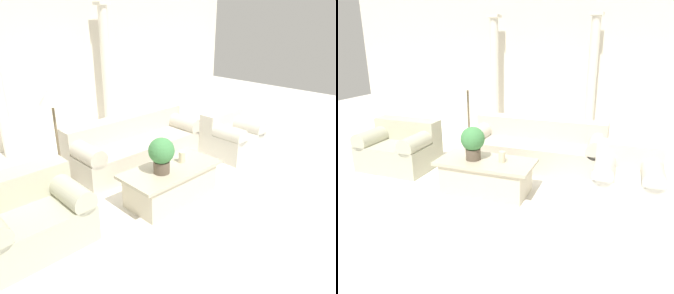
{
  "view_description": "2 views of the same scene",
  "coord_description": "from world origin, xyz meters",
  "views": [
    {
      "loc": [
        -2.81,
        -3.36,
        2.39
      ],
      "look_at": [
        0.14,
        -0.29,
        0.65
      ],
      "focal_mm": 35.0,
      "sensor_mm": 36.0,
      "label": 1
    },
    {
      "loc": [
        1.71,
        -4.5,
        2.1
      ],
      "look_at": [
        0.09,
        -0.06,
        0.54
      ],
      "focal_mm": 35.0,
      "sensor_mm": 36.0,
      "label": 2
    }
  ],
  "objects": [
    {
      "name": "coffee_table",
      "position": [
        -0.05,
        -0.53,
        0.24
      ],
      "size": [
        1.37,
        0.68,
        0.47
      ],
      "color": "beige",
      "rests_on": "ground_plane"
    },
    {
      "name": "sofa_long",
      "position": [
        0.36,
        0.74,
        0.33
      ],
      "size": [
        2.31,
        0.9,
        0.78
      ],
      "color": "beige",
      "rests_on": "ground_plane"
    },
    {
      "name": "wall_back",
      "position": [
        0.0,
        2.85,
        1.6
      ],
      "size": [
        10.0,
        0.06,
        3.2
      ],
      "color": "silver",
      "rests_on": "ground_plane"
    },
    {
      "name": "armchair",
      "position": [
        1.85,
        -0.14,
        0.34
      ],
      "size": [
        0.87,
        0.84,
        0.75
      ],
      "color": "beige",
      "rests_on": "ground_plane"
    },
    {
      "name": "ground_plane",
      "position": [
        0.0,
        0.0,
        0.0
      ],
      "size": [
        16.0,
        16.0,
        0.0
      ],
      "primitive_type": "plane",
      "color": "silver"
    },
    {
      "name": "column_right",
      "position": [
        1.03,
        2.48,
        1.33
      ],
      "size": [
        0.26,
        0.26,
        2.6
      ],
      "color": "silver",
      "rests_on": "ground_plane"
    },
    {
      "name": "loveseat",
      "position": [
        -1.82,
        -0.11,
        0.34
      ],
      "size": [
        1.17,
        0.9,
        0.78
      ],
      "color": "#BAB99F",
      "rests_on": "ground_plane"
    },
    {
      "name": "pillar_candle",
      "position": [
        0.19,
        -0.51,
        0.55
      ],
      "size": [
        0.09,
        0.09,
        0.16
      ],
      "color": "beige",
      "rests_on": "coffee_table"
    },
    {
      "name": "floor_lamp",
      "position": [
        -0.97,
        0.81,
        1.28
      ],
      "size": [
        0.35,
        0.35,
        1.51
      ],
      "color": "brown",
      "rests_on": "ground_plane"
    },
    {
      "name": "potted_plant",
      "position": [
        -0.23,
        -0.55,
        0.75
      ],
      "size": [
        0.34,
        0.34,
        0.48
      ],
      "color": "brown",
      "rests_on": "coffee_table"
    },
    {
      "name": "column_left",
      "position": [
        -1.12,
        2.48,
        1.33
      ],
      "size": [
        0.26,
        0.26,
        2.6
      ],
      "color": "silver",
      "rests_on": "ground_plane"
    }
  ]
}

